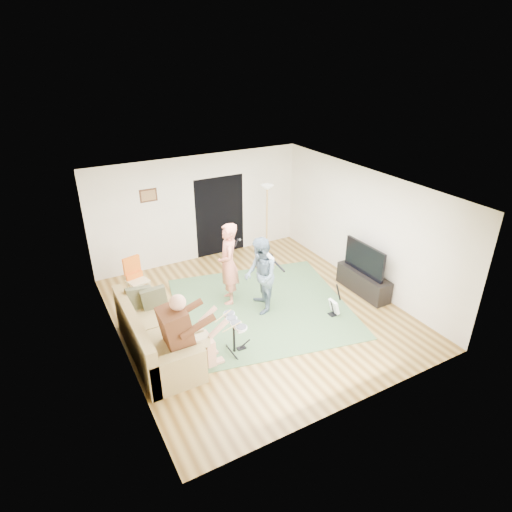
{
  "coord_description": "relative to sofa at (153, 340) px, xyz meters",
  "views": [
    {
      "loc": [
        -3.68,
        -6.63,
        5.03
      ],
      "look_at": [
        0.14,
        0.3,
        1.15
      ],
      "focal_mm": 30.0,
      "sensor_mm": 36.0,
      "label": 1
    }
  ],
  "objects": [
    {
      "name": "floor",
      "position": [
        2.3,
        0.3,
        -0.31
      ],
      "size": [
        6.0,
        6.0,
        0.0
      ],
      "primitive_type": "plane",
      "color": "brown",
      "rests_on": "ground"
    },
    {
      "name": "walls",
      "position": [
        2.3,
        0.3,
        1.04
      ],
      "size": [
        5.5,
        6.0,
        2.7
      ],
      "primitive_type": null,
      "color": "silver",
      "rests_on": "floor"
    },
    {
      "name": "ceiling",
      "position": [
        2.3,
        0.3,
        2.39
      ],
      "size": [
        6.0,
        6.0,
        0.0
      ],
      "primitive_type": "plane",
      "rotation": [
        3.14,
        0.0,
        0.0
      ],
      "color": "white",
      "rests_on": "walls"
    },
    {
      "name": "window_blinds",
      "position": [
        -0.44,
        0.5,
        1.24
      ],
      "size": [
        0.0,
        2.05,
        2.05
      ],
      "primitive_type": "plane",
      "rotation": [
        1.57,
        0.0,
        1.57
      ],
      "color": "#9B5F30",
      "rests_on": "walls"
    },
    {
      "name": "doorway",
      "position": [
        2.85,
        3.29,
        0.74
      ],
      "size": [
        2.1,
        0.0,
        2.1
      ],
      "primitive_type": "plane",
      "rotation": [
        1.57,
        0.0,
        0.0
      ],
      "color": "black",
      "rests_on": "walls"
    },
    {
      "name": "picture_frame",
      "position": [
        1.05,
        3.29,
        1.59
      ],
      "size": [
        0.42,
        0.03,
        0.32
      ],
      "primitive_type": "cube",
      "color": "#3F2314",
      "rests_on": "walls"
    },
    {
      "name": "area_rug",
      "position": [
        2.47,
        0.41,
        -0.31
      ],
      "size": [
        4.21,
        4.12,
        0.02
      ],
      "primitive_type": "cube",
      "rotation": [
        0.0,
        0.0,
        -0.21
      ],
      "color": "#44673E",
      "rests_on": "floor"
    },
    {
      "name": "sofa",
      "position": [
        0.0,
        0.0,
        0.0
      ],
      "size": [
        0.96,
        2.33,
        0.94
      ],
      "color": "#9F874F",
      "rests_on": "floor"
    },
    {
      "name": "drummer",
      "position": [
        0.45,
        -0.65,
        0.27
      ],
      "size": [
        0.97,
        0.54,
        1.49
      ],
      "color": "#542C17",
      "rests_on": "sofa"
    },
    {
      "name": "drum_kit",
      "position": [
        1.3,
        -0.65,
        -0.0
      ],
      "size": [
        0.39,
        0.69,
        0.71
      ],
      "color": "black",
      "rests_on": "floor"
    },
    {
      "name": "singer",
      "position": [
        1.99,
        0.98,
        0.59
      ],
      "size": [
        0.64,
        0.77,
        1.81
      ],
      "primitive_type": "imported",
      "rotation": [
        0.0,
        0.0,
        -1.93
      ],
      "color": "#E17B61",
      "rests_on": "floor"
    },
    {
      "name": "microphone",
      "position": [
        2.19,
        0.98,
        1.04
      ],
      "size": [
        0.06,
        0.06,
        0.24
      ],
      "primitive_type": null,
      "color": "black",
      "rests_on": "singer"
    },
    {
      "name": "guitarist",
      "position": [
        2.4,
        0.33,
        0.51
      ],
      "size": [
        0.84,
        0.95,
        1.64
      ],
      "primitive_type": "imported",
      "rotation": [
        0.0,
        0.0,
        -1.89
      ],
      "color": "slate",
      "rests_on": "floor"
    },
    {
      "name": "guitar_held",
      "position": [
        2.6,
        0.33,
        0.8
      ],
      "size": [
        0.19,
        0.61,
        0.26
      ],
      "primitive_type": null,
      "rotation": [
        0.0,
        0.0,
        -0.12
      ],
      "color": "white",
      "rests_on": "guitarist"
    },
    {
      "name": "guitar_spare",
      "position": [
        3.64,
        -0.58,
        -0.1
      ],
      "size": [
        0.26,
        0.24,
        0.73
      ],
      "color": "black",
      "rests_on": "floor"
    },
    {
      "name": "torchiere_lamp",
      "position": [
        3.81,
        2.5,
        1.03
      ],
      "size": [
        0.35,
        0.35,
        1.96
      ],
      "color": "black",
      "rests_on": "floor"
    },
    {
      "name": "dining_chair",
      "position": [
        0.29,
        2.08,
        0.02
      ],
      "size": [
        0.49,
        0.51,
        0.95
      ],
      "rotation": [
        0.0,
        0.0,
        0.25
      ],
      "color": "beige",
      "rests_on": "floor"
    },
    {
      "name": "tv_cabinet",
      "position": [
        4.8,
        -0.14,
        -0.06
      ],
      "size": [
        0.4,
        1.4,
        0.5
      ],
      "primitive_type": "cube",
      "color": "black",
      "rests_on": "floor"
    },
    {
      "name": "television",
      "position": [
        4.75,
        -0.14,
        0.54
      ],
      "size": [
        0.06,
        1.18,
        0.69
      ],
      "primitive_type": "cube",
      "color": "black",
      "rests_on": "tv_cabinet"
    }
  ]
}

